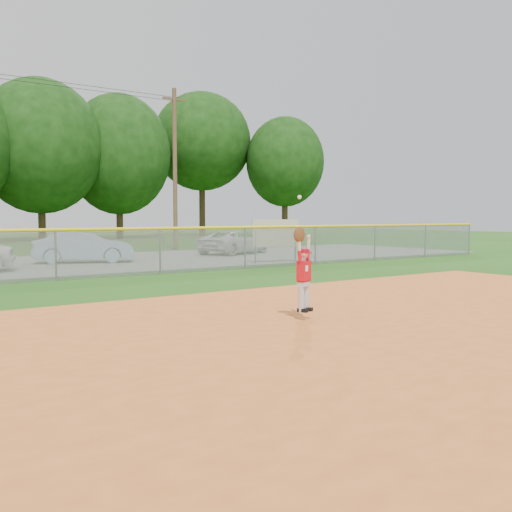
{
  "coord_description": "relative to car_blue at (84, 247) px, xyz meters",
  "views": [
    {
      "loc": [
        -4.72,
        -6.97,
        1.9
      ],
      "look_at": [
        1.82,
        2.39,
        1.1
      ],
      "focal_mm": 40.0,
      "sensor_mm": 36.0,
      "label": 1
    }
  ],
  "objects": [
    {
      "name": "sponsor_sign",
      "position": [
        6.36,
        -4.41,
        0.5
      ],
      "size": [
        1.95,
        0.49,
        1.77
      ],
      "color": "gray",
      "rests_on": "ground"
    },
    {
      "name": "power_lines",
      "position": [
        -1.75,
        6.18,
        4.01
      ],
      "size": [
        19.4,
        0.24,
        9.0
      ],
      "color": "#4C3823",
      "rests_on": "ground"
    },
    {
      "name": "car_white_b",
      "position": [
        7.98,
        1.11,
        -0.06
      ],
      "size": [
        4.61,
        3.34,
        1.17
      ],
      "primitive_type": "imported",
      "rotation": [
        0.0,
        0.0,
        1.95
      ],
      "color": "silver",
      "rests_on": "parking_strip"
    },
    {
      "name": "car_blue",
      "position": [
        0.0,
        0.0,
        0.0
      ],
      "size": [
        4.1,
        2.66,
        1.28
      ],
      "primitive_type": "imported",
      "rotation": [
        0.0,
        0.0,
        1.2
      ],
      "color": "#7DA2BA",
      "rests_on": "parking_strip"
    },
    {
      "name": "ballplayer",
      "position": [
        -0.95,
        -14.95,
        0.28
      ],
      "size": [
        0.5,
        0.28,
        2.09
      ],
      "color": "silver",
      "rests_on": "ground"
    },
    {
      "name": "ground",
      "position": [
        -2.75,
        -15.82,
        -0.67
      ],
      "size": [
        120.0,
        120.0,
        0.0
      ],
      "primitive_type": "plane",
      "color": "#204E12",
      "rests_on": "ground"
    },
    {
      "name": "clay_infield",
      "position": [
        -2.75,
        -18.82,
        -0.65
      ],
      "size": [
        24.0,
        16.0,
        0.04
      ],
      "primitive_type": "cube",
      "color": "#C96124",
      "rests_on": "ground"
    },
    {
      "name": "outfield_fence",
      "position": [
        -2.75,
        -5.82,
        0.21
      ],
      "size": [
        40.06,
        0.1,
        1.55
      ],
      "color": "gray",
      "rests_on": "ground"
    },
    {
      "name": "parking_strip",
      "position": [
        -2.75,
        0.18,
        -0.65
      ],
      "size": [
        44.0,
        10.0,
        0.03
      ],
      "primitive_type": "cube",
      "color": "slate",
      "rests_on": "ground"
    }
  ]
}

